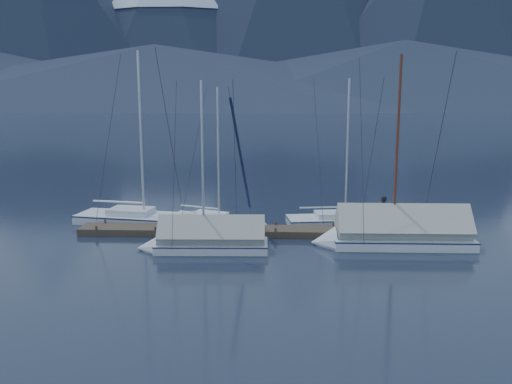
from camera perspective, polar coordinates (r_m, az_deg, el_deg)
ground at (r=25.71m, az=-0.21°, el=-5.64°), size 1000.00×1000.00×0.00m
mountain_range at (r=398.48m, az=3.24°, el=17.83°), size 877.00×584.00×150.50m
dock at (r=27.61m, az=0.00°, el=-4.27°), size 18.00×1.50×0.54m
mooring_posts at (r=27.57m, az=-1.04°, el=-3.77°), size 15.12×1.52×0.35m
sailboat_open_left at (r=30.29m, az=-10.75°, el=-2.99°), size 7.97×3.63×10.21m
sailboat_open_mid at (r=29.30m, az=-3.16°, el=-3.35°), size 6.36×3.91×8.15m
sailboat_open_right at (r=30.26m, az=10.20°, el=-3.05°), size 6.73×3.00×8.64m
sailboat_covered_near at (r=26.32m, az=13.88°, el=-4.47°), size 7.54×3.25×9.76m
sailboat_covered_far at (r=24.93m, az=-5.77°, el=-5.22°), size 6.06×2.55×8.41m
person at (r=28.26m, az=13.32°, el=-2.04°), size 0.59×0.70×1.62m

